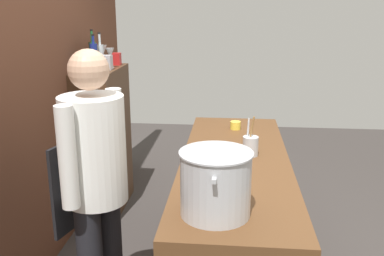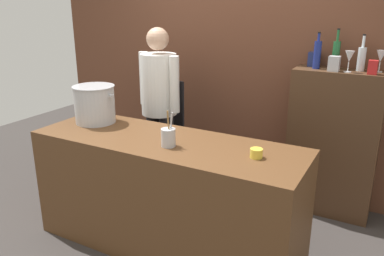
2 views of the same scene
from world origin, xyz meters
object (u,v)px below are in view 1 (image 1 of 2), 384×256
Objects in this scene: butter_jar at (235,125)px; wine_glass_tall at (103,51)px; wine_bottle_cobalt at (94,57)px; spice_tin_red at (117,59)px; spice_tin_navy at (78,65)px; wine_bottle_clear at (100,54)px; stockpot_large at (216,183)px; wine_glass_wide at (110,54)px; spice_tin_silver at (107,62)px; chef at (95,178)px; wine_bottle_green at (93,55)px; utensil_crock at (250,145)px.

wine_glass_tall is (0.59, 1.24, 0.52)m from butter_jar.
wine_bottle_cobalt is 0.46m from spice_tin_red.
butter_jar is 1.37m from spice_tin_navy.
wine_bottle_cobalt reaches higher than butter_jar.
wine_bottle_clear is at bearing -172.27° from wine_glass_tall.
wine_glass_wide reaches higher than stockpot_large.
spice_tin_navy is (-0.21, 0.18, 0.00)m from spice_tin_silver.
chef is 1.47m from spice_tin_navy.
spice_tin_silver reaches higher than stockpot_large.
wine_bottle_green is 0.34m from spice_tin_red.
wine_bottle_green is 1.10× the size of wine_bottle_cobalt.
utensil_crock is 2.39× the size of spice_tin_red.
stockpot_large is 2.28× the size of wine_glass_tall.
wine_bottle_green is 3.05× the size of spice_tin_red.
wine_bottle_cobalt is at bearing 167.80° from wine_glass_wide.
butter_jar is at bearing -110.08° from wine_bottle_clear.
wine_bottle_clear reaches higher than utensil_crock.
butter_jar is 1.40m from wine_bottle_clear.
wine_bottle_green is at bearing 158.47° from spice_tin_red.
wine_bottle_cobalt reaches higher than spice_tin_red.
utensil_crock is 1.87m from wine_glass_tall.
spice_tin_silver is at bearing -84.45° from wine_bottle_green.
wine_bottle_clear is at bearing 30.11° from spice_tin_silver.
stockpot_large is at bearing -151.18° from wine_glass_wide.
chef is 13.41× the size of spice_tin_silver.
wine_glass_wide is (1.62, 0.35, 0.49)m from chef.
chef is 1.61m from spice_tin_silver.
chef is at bearing -167.74° from wine_glass_wide.
chef is 6.22× the size of utensil_crock.
butter_jar is (0.62, 0.10, -0.04)m from utensil_crock.
chef is at bearing -157.83° from spice_tin_navy.
stockpot_large is 1.20× the size of wine_bottle_green.
wine_glass_wide is at bearing -12.20° from wine_bottle_cobalt.
utensil_crock is 1.76m from wine_bottle_clear.
spice_tin_silver is (0.15, -0.06, -0.06)m from wine_bottle_cobalt.
chef reaches higher than spice_tin_silver.
butter_jar is at bearing -92.17° from spice_tin_navy.
spice_tin_silver is at bearing -150.91° from chef.
stockpot_large is at bearing 176.25° from butter_jar.
wine_glass_tall is at bearing 3.11° from wine_bottle_green.
wine_bottle_cobalt is 0.50m from wine_glass_tall.
wine_bottle_cobalt is 2.51× the size of spice_tin_silver.
butter_jar is 1.47m from wine_glass_tall.
spice_tin_red is (0.18, -0.01, -0.07)m from wine_glass_wide.
spice_tin_red reaches higher than butter_jar.
chef is 4.07× the size of stockpot_large.
wine_bottle_green reaches higher than spice_tin_navy.
wine_bottle_green is at bearing 137.13° from wine_glass_wide.
butter_jar is 1.35m from wine_bottle_green.
wine_bottle_green is 0.17m from wine_glass_wide.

